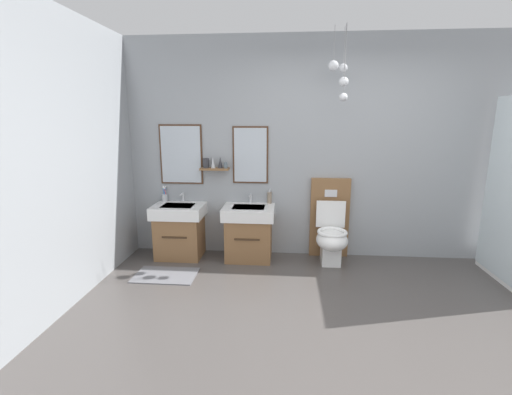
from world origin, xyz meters
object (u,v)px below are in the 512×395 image
Objects in this scene: toothbrush_cup at (165,197)px; soap_dispenser at (269,197)px; vanity_sink_left at (180,229)px; toilet at (331,231)px; vanity_sink_right at (249,231)px.

toothbrush_cup reaches higher than soap_dispenser.
soap_dispenser reaches higher than vanity_sink_left.
soap_dispenser is at bearing 167.26° from toilet.
soap_dispenser is at bearing 0.41° from toothbrush_cup.
toilet reaches higher than soap_dispenser.
toothbrush_cup is at bearing 143.65° from vanity_sink_left.
vanity_sink_right is 3.74× the size of soap_dispenser.
toilet reaches higher than vanity_sink_left.
vanity_sink_left is 1.00× the size of vanity_sink_right.
vanity_sink_right is 1.18m from toothbrush_cup.
toilet reaches higher than toothbrush_cup.
vanity_sink_right is at bearing -179.48° from toilet.
toothbrush_cup is (-1.11, 0.17, 0.37)m from vanity_sink_right.
vanity_sink_left is 0.88m from vanity_sink_right.
toothbrush_cup reaches higher than vanity_sink_right.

